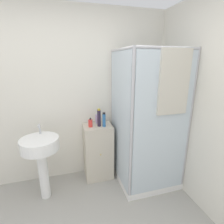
{
  "coord_description": "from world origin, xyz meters",
  "views": [
    {
      "loc": [
        0.12,
        -0.89,
        1.78
      ],
      "look_at": [
        0.71,
        1.17,
        1.14
      ],
      "focal_mm": 28.0,
      "sensor_mm": 36.0,
      "label": 1
    }
  ],
  "objects": [
    {
      "name": "vanity_cabinet",
      "position": [
        0.58,
        1.49,
        0.43
      ],
      "size": [
        0.42,
        0.37,
        0.86
      ],
      "color": "beige",
      "rests_on": "ground_plane"
    },
    {
      "name": "sink",
      "position": [
        -0.2,
        1.25,
        0.67
      ],
      "size": [
        0.47,
        0.47,
        0.99
      ],
      "color": "white",
      "rests_on": "ground_plane"
    },
    {
      "name": "shower_enclosure",
      "position": [
        1.21,
        1.17,
        0.56
      ],
      "size": [
        0.83,
        0.86,
        1.93
      ],
      "color": "white",
      "rests_on": "ground_plane"
    },
    {
      "name": "soap_dispenser",
      "position": [
        0.47,
        1.47,
        0.91
      ],
      "size": [
        0.06,
        0.06,
        0.14
      ],
      "color": "red",
      "rests_on": "vanity_cabinet"
    },
    {
      "name": "wall_back",
      "position": [
        0.0,
        1.7,
        1.25
      ],
      "size": [
        6.4,
        0.06,
        2.5
      ],
      "primitive_type": "cube",
      "color": "silver",
      "rests_on": "ground_plane"
    },
    {
      "name": "lotion_bottle_white",
      "position": [
        0.59,
        1.59,
        0.93
      ],
      "size": [
        0.04,
        0.05,
        0.17
      ],
      "color": "#B299C6",
      "rests_on": "vanity_cabinet"
    },
    {
      "name": "shampoo_bottle_blue",
      "position": [
        0.66,
        1.42,
        0.96
      ],
      "size": [
        0.05,
        0.05,
        0.21
      ],
      "color": "#2D66A3",
      "rests_on": "vanity_cabinet"
    },
    {
      "name": "shampoo_bottle_tall_black",
      "position": [
        0.6,
        1.46,
        0.98
      ],
      "size": [
        0.05,
        0.05,
        0.26
      ],
      "color": "#281E33",
      "rests_on": "vanity_cabinet"
    }
  ]
}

